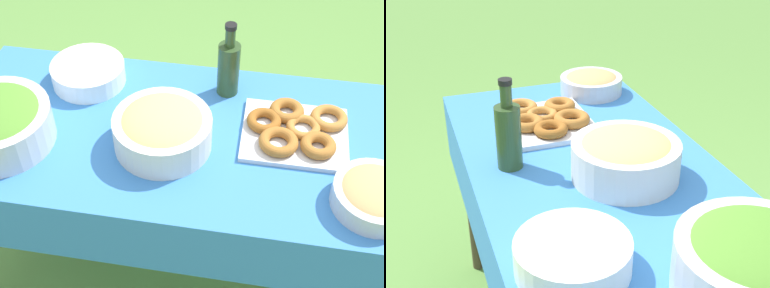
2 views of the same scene
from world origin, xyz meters
TOP-DOWN VIEW (x-y plane):
  - picnic_table at (0.00, 0.00)m, footprint 1.47×0.71m
  - salad_bowl at (-0.53, -0.12)m, footprint 0.34×0.34m
  - pasta_bowl at (-0.03, -0.06)m, footprint 0.30×0.30m
  - donut_platter at (0.37, 0.05)m, footprint 0.36×0.29m
  - plate_stack at (-0.35, 0.20)m, footprint 0.25×0.25m
  - olive_oil_bottle at (0.13, 0.23)m, footprint 0.07×0.07m
  - bread_bowl at (0.59, -0.19)m, footprint 0.23×0.23m

SIDE VIEW (x-z plane):
  - picnic_table at x=0.00m, z-range 0.28..1.06m
  - donut_platter at x=0.37m, z-range 0.78..0.83m
  - plate_stack at x=-0.35m, z-range 0.78..0.85m
  - bread_bowl at x=0.59m, z-range 0.78..0.86m
  - pasta_bowl at x=-0.03m, z-range 0.78..0.91m
  - salad_bowl at x=-0.53m, z-range 0.78..0.92m
  - olive_oil_bottle at x=0.13m, z-range 0.75..1.02m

